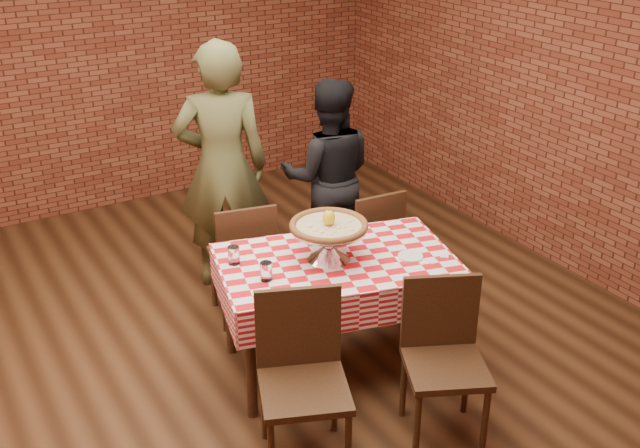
# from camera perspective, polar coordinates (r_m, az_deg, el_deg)

# --- Properties ---
(ground) EXTENTS (6.00, 6.00, 0.00)m
(ground) POSITION_cam_1_polar(r_m,az_deg,el_deg) (4.84, -5.51, -11.04)
(ground) COLOR black
(ground) RESTS_ON ground
(back_wall) EXTENTS (5.50, 0.00, 5.50)m
(back_wall) POSITION_cam_1_polar(r_m,az_deg,el_deg) (6.90, -17.23, 12.43)
(back_wall) COLOR maroon
(back_wall) RESTS_ON ground
(table) EXTENTS (1.53, 1.13, 0.75)m
(table) POSITION_cam_1_polar(r_m,az_deg,el_deg) (4.68, 1.21, -6.82)
(table) COLOR #3F2614
(table) RESTS_ON ground
(tablecloth) EXTENTS (1.57, 1.18, 0.24)m
(tablecloth) POSITION_cam_1_polar(r_m,az_deg,el_deg) (4.54, 1.24, -3.99)
(tablecloth) COLOR red
(tablecloth) RESTS_ON table
(pizza_stand) EXTENTS (0.48, 0.48, 0.21)m
(pizza_stand) POSITION_cam_1_polar(r_m,az_deg,el_deg) (4.44, 0.66, -1.45)
(pizza_stand) COLOR silver
(pizza_stand) RESTS_ON tablecloth
(pizza) EXTENTS (0.47, 0.47, 0.03)m
(pizza) POSITION_cam_1_polar(r_m,az_deg,el_deg) (4.39, 0.67, -0.17)
(pizza) COLOR #C6B78A
(pizza) RESTS_ON pizza_stand
(lemon) EXTENTS (0.08, 0.08, 0.10)m
(lemon) POSITION_cam_1_polar(r_m,az_deg,el_deg) (4.37, 0.67, 0.47)
(lemon) COLOR yellow
(lemon) RESTS_ON pizza
(water_glass_left) EXTENTS (0.08, 0.08, 0.11)m
(water_glass_left) POSITION_cam_1_polar(r_m,az_deg,el_deg) (4.25, -4.08, -3.58)
(water_glass_left) COLOR white
(water_glass_left) RESTS_ON tablecloth
(water_glass_right) EXTENTS (0.08, 0.08, 0.11)m
(water_glass_right) POSITION_cam_1_polar(r_m,az_deg,el_deg) (4.44, -6.53, -2.35)
(water_glass_right) COLOR white
(water_glass_right) RESTS_ON tablecloth
(side_plate) EXTENTS (0.18, 0.18, 0.01)m
(side_plate) POSITION_cam_1_polar(r_m,az_deg,el_deg) (4.54, 6.83, -2.43)
(side_plate) COLOR white
(side_plate) RESTS_ON tablecloth
(sweetener_packet_a) EXTENTS (0.05, 0.04, 0.00)m
(sweetener_packet_a) POSITION_cam_1_polar(r_m,az_deg,el_deg) (4.50, 8.60, -2.85)
(sweetener_packet_a) COLOR white
(sweetener_packet_a) RESTS_ON tablecloth
(sweetener_packet_b) EXTENTS (0.06, 0.06, 0.00)m
(sweetener_packet_b) POSITION_cam_1_polar(r_m,az_deg,el_deg) (4.57, 9.34, -2.42)
(sweetener_packet_b) COLOR white
(sweetener_packet_b) RESTS_ON tablecloth
(condiment_caddy) EXTENTS (0.12, 0.11, 0.13)m
(condiment_caddy) POSITION_cam_1_polar(r_m,az_deg,el_deg) (4.71, 1.19, -0.33)
(condiment_caddy) COLOR silver
(condiment_caddy) RESTS_ON tablecloth
(chair_near_left) EXTENTS (0.58, 0.58, 0.93)m
(chair_near_left) POSITION_cam_1_polar(r_m,az_deg,el_deg) (3.94, -1.20, -12.21)
(chair_near_left) COLOR #3F2614
(chair_near_left) RESTS_ON ground
(chair_near_right) EXTENTS (0.56, 0.56, 0.90)m
(chair_near_right) POSITION_cam_1_polar(r_m,az_deg,el_deg) (4.15, 9.46, -10.62)
(chair_near_right) COLOR #3F2614
(chair_near_right) RESTS_ON ground
(chair_far_left) EXTENTS (0.48, 0.48, 0.89)m
(chair_far_left) POSITION_cam_1_polar(r_m,az_deg,el_deg) (5.20, -5.92, -2.55)
(chair_far_left) COLOR #3F2614
(chair_far_left) RESTS_ON ground
(chair_far_right) EXTENTS (0.41, 0.41, 0.86)m
(chair_far_right) POSITION_cam_1_polar(r_m,az_deg,el_deg) (5.41, 3.55, -1.41)
(chair_far_right) COLOR #3F2614
(chair_far_right) RESTS_ON ground
(diner_olive) EXTENTS (0.79, 0.66, 1.84)m
(diner_olive) POSITION_cam_1_polar(r_m,az_deg,el_deg) (5.46, -7.39, 4.26)
(diner_olive) COLOR #4E512C
(diner_olive) RESTS_ON ground
(diner_black) EXTENTS (0.91, 0.85, 1.50)m
(diner_black) POSITION_cam_1_polar(r_m,az_deg,el_deg) (5.70, 0.63, 3.60)
(diner_black) COLOR black
(diner_black) RESTS_ON ground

